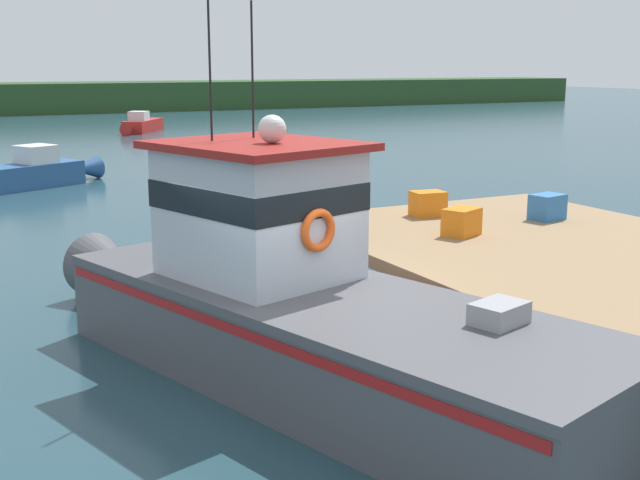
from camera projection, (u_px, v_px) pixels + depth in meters
ground_plane at (292, 376)px, 10.53m from camera, size 200.00×200.00×0.00m
dock at (573, 257)px, 12.44m from camera, size 6.00×9.00×1.20m
main_fishing_boat at (291, 300)px, 10.40m from camera, size 4.75×9.91×4.80m
crate_stack_mid_dock at (462, 222)px, 13.34m from camera, size 0.72×0.64×0.45m
crate_stack_near_edge at (428, 204)px, 15.05m from camera, size 0.65×0.51×0.46m
crate_single_far at (547, 207)px, 14.69m from camera, size 0.68×0.55×0.46m
moored_boat_off_the_point at (141, 125)px, 47.68m from camera, size 3.57×4.59×1.24m
moored_boat_near_channel at (28, 173)px, 26.39m from camera, size 5.27×3.34×1.36m
mooring_buoy_outer at (177, 157)px, 33.08m from camera, size 0.46×0.46×0.46m
mooring_buoy_channel_marker at (291, 144)px, 38.88m from camera, size 0.39×0.39×0.39m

